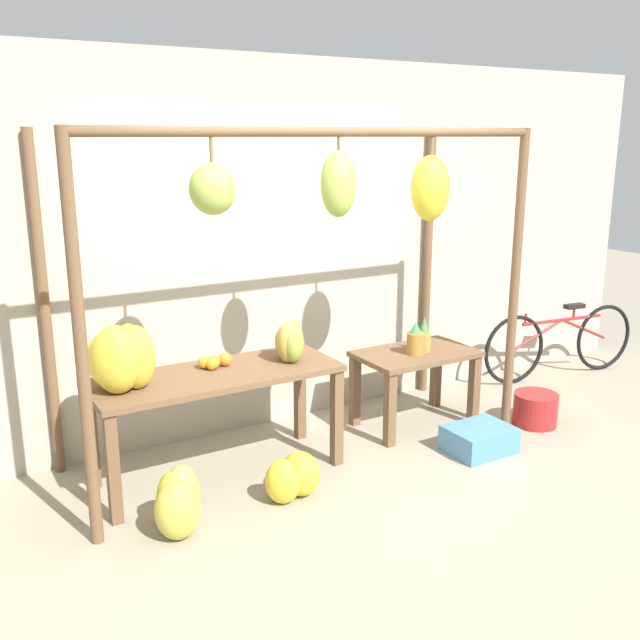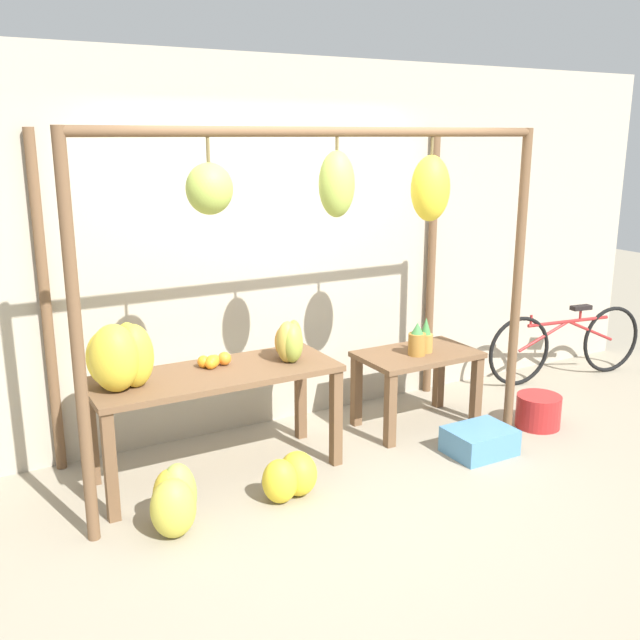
{
  "view_description": "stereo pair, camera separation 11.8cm",
  "coord_description": "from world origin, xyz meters",
  "px_view_note": "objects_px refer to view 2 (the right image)",
  "views": [
    {
      "loc": [
        -2.32,
        -3.41,
        2.23
      ],
      "look_at": [
        0.13,
        0.74,
        0.98
      ],
      "focal_mm": 40.0,
      "sensor_mm": 36.0,
      "label": 1
    },
    {
      "loc": [
        -2.22,
        -3.46,
        2.23
      ],
      "look_at": [
        0.13,
        0.74,
        0.98
      ],
      "focal_mm": 40.0,
      "sensor_mm": 36.0,
      "label": 2
    }
  ],
  "objects_px": {
    "pineapple_cluster": "(421,340)",
    "banana_pile_ground_left": "(174,501)",
    "papaya_pile": "(290,342)",
    "parked_bicycle": "(567,343)",
    "orange_pile": "(214,361)",
    "blue_bucket": "(538,411)",
    "banana_pile_on_table": "(121,357)",
    "banana_pile_ground_right": "(291,477)",
    "fruit_crate_white": "(479,441)"
  },
  "relations": [
    {
      "from": "orange_pile",
      "to": "banana_pile_ground_right",
      "type": "bearing_deg",
      "value": -68.6
    },
    {
      "from": "orange_pile",
      "to": "blue_bucket",
      "type": "height_order",
      "value": "orange_pile"
    },
    {
      "from": "banana_pile_on_table",
      "to": "blue_bucket",
      "type": "distance_m",
      "value": 3.23
    },
    {
      "from": "pineapple_cluster",
      "to": "blue_bucket",
      "type": "bearing_deg",
      "value": -28.74
    },
    {
      "from": "orange_pile",
      "to": "banana_pile_ground_left",
      "type": "relative_size",
      "value": 0.59
    },
    {
      "from": "fruit_crate_white",
      "to": "banana_pile_ground_right",
      "type": "bearing_deg",
      "value": 176.81
    },
    {
      "from": "papaya_pile",
      "to": "parked_bicycle",
      "type": "bearing_deg",
      "value": 5.21
    },
    {
      "from": "banana_pile_on_table",
      "to": "fruit_crate_white",
      "type": "height_order",
      "value": "banana_pile_on_table"
    },
    {
      "from": "orange_pile",
      "to": "banana_pile_ground_right",
      "type": "distance_m",
      "value": 0.92
    },
    {
      "from": "banana_pile_ground_left",
      "to": "fruit_crate_white",
      "type": "height_order",
      "value": "banana_pile_ground_left"
    },
    {
      "from": "orange_pile",
      "to": "blue_bucket",
      "type": "bearing_deg",
      "value": -12.82
    },
    {
      "from": "banana_pile_on_table",
      "to": "banana_pile_ground_left",
      "type": "xyz_separation_m",
      "value": [
        0.12,
        -0.55,
        -0.74
      ]
    },
    {
      "from": "banana_pile_ground_left",
      "to": "papaya_pile",
      "type": "bearing_deg",
      "value": 27.17
    },
    {
      "from": "fruit_crate_white",
      "to": "papaya_pile",
      "type": "relative_size",
      "value": 1.38
    },
    {
      "from": "parked_bicycle",
      "to": "banana_pile_ground_right",
      "type": "bearing_deg",
      "value": -166.58
    },
    {
      "from": "banana_pile_on_table",
      "to": "parked_bicycle",
      "type": "relative_size",
      "value": 0.29
    },
    {
      "from": "banana_pile_on_table",
      "to": "blue_bucket",
      "type": "height_order",
      "value": "banana_pile_on_table"
    },
    {
      "from": "orange_pile",
      "to": "pineapple_cluster",
      "type": "xyz_separation_m",
      "value": [
        1.64,
        -0.11,
        -0.06
      ]
    },
    {
      "from": "banana_pile_on_table",
      "to": "papaya_pile",
      "type": "height_order",
      "value": "banana_pile_on_table"
    },
    {
      "from": "orange_pile",
      "to": "papaya_pile",
      "type": "xyz_separation_m",
      "value": [
        0.51,
        -0.12,
        0.09
      ]
    },
    {
      "from": "banana_pile_on_table",
      "to": "blue_bucket",
      "type": "bearing_deg",
      "value": -8.58
    },
    {
      "from": "pineapple_cluster",
      "to": "papaya_pile",
      "type": "bearing_deg",
      "value": -179.31
    },
    {
      "from": "orange_pile",
      "to": "papaya_pile",
      "type": "bearing_deg",
      "value": -13.17
    },
    {
      "from": "blue_bucket",
      "to": "papaya_pile",
      "type": "distance_m",
      "value": 2.14
    },
    {
      "from": "blue_bucket",
      "to": "parked_bicycle",
      "type": "height_order",
      "value": "parked_bicycle"
    },
    {
      "from": "pineapple_cluster",
      "to": "parked_bicycle",
      "type": "relative_size",
      "value": 0.16
    },
    {
      "from": "blue_bucket",
      "to": "fruit_crate_white",
      "type": "bearing_deg",
      "value": -168.39
    },
    {
      "from": "pineapple_cluster",
      "to": "parked_bicycle",
      "type": "distance_m",
      "value": 1.97
    },
    {
      "from": "banana_pile_ground_left",
      "to": "banana_pile_ground_right",
      "type": "height_order",
      "value": "banana_pile_ground_left"
    },
    {
      "from": "banana_pile_on_table",
      "to": "fruit_crate_white",
      "type": "distance_m",
      "value": 2.58
    },
    {
      "from": "blue_bucket",
      "to": "papaya_pile",
      "type": "bearing_deg",
      "value": 167.27
    },
    {
      "from": "banana_pile_on_table",
      "to": "banana_pile_ground_right",
      "type": "relative_size",
      "value": 1.2
    },
    {
      "from": "pineapple_cluster",
      "to": "papaya_pile",
      "type": "height_order",
      "value": "papaya_pile"
    },
    {
      "from": "parked_bicycle",
      "to": "papaya_pile",
      "type": "height_order",
      "value": "papaya_pile"
    },
    {
      "from": "pineapple_cluster",
      "to": "banana_pile_ground_left",
      "type": "bearing_deg",
      "value": -165.94
    },
    {
      "from": "papaya_pile",
      "to": "banana_pile_ground_right",
      "type": "bearing_deg",
      "value": -117.06
    },
    {
      "from": "fruit_crate_white",
      "to": "blue_bucket",
      "type": "distance_m",
      "value": 0.75
    },
    {
      "from": "banana_pile_ground_right",
      "to": "fruit_crate_white",
      "type": "bearing_deg",
      "value": -3.19
    },
    {
      "from": "orange_pile",
      "to": "fruit_crate_white",
      "type": "bearing_deg",
      "value": -22.34
    },
    {
      "from": "orange_pile",
      "to": "banana_pile_ground_left",
      "type": "distance_m",
      "value": 1.01
    },
    {
      "from": "papaya_pile",
      "to": "orange_pile",
      "type": "bearing_deg",
      "value": 166.83
    },
    {
      "from": "banana_pile_ground_right",
      "to": "parked_bicycle",
      "type": "height_order",
      "value": "parked_bicycle"
    },
    {
      "from": "banana_pile_on_table",
      "to": "parked_bicycle",
      "type": "height_order",
      "value": "banana_pile_on_table"
    },
    {
      "from": "banana_pile_ground_right",
      "to": "parked_bicycle",
      "type": "xyz_separation_m",
      "value": [
        3.3,
        0.79,
        0.2
      ]
    },
    {
      "from": "orange_pile",
      "to": "papaya_pile",
      "type": "relative_size",
      "value": 0.69
    },
    {
      "from": "banana_pile_on_table",
      "to": "fruit_crate_white",
      "type": "xyz_separation_m",
      "value": [
        2.36,
        -0.62,
        -0.83
      ]
    },
    {
      "from": "parked_bicycle",
      "to": "orange_pile",
      "type": "bearing_deg",
      "value": -177.44
    },
    {
      "from": "pineapple_cluster",
      "to": "fruit_crate_white",
      "type": "height_order",
      "value": "pineapple_cluster"
    },
    {
      "from": "blue_bucket",
      "to": "orange_pile",
      "type": "bearing_deg",
      "value": 167.18
    },
    {
      "from": "parked_bicycle",
      "to": "pineapple_cluster",
      "type": "bearing_deg",
      "value": -172.15
    }
  ]
}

